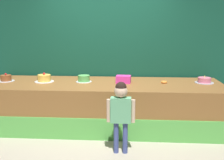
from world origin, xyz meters
name	(u,v)px	position (x,y,z in m)	size (l,w,h in m)	color
ground_plane	(99,140)	(0.00, 0.00, 0.00)	(12.00, 12.00, 0.00)	#ADA38E
stage_platform	(103,105)	(0.00, 0.66, 0.39)	(4.19, 1.34, 0.79)	brown
curtain_backdrop	(107,44)	(0.00, 1.42, 1.42)	(4.84, 0.08, 2.84)	#144C38
child_figure	(121,108)	(0.36, -0.42, 0.66)	(0.40, 0.18, 1.03)	#3F4C8C
pink_box	(123,79)	(0.36, 0.70, 0.85)	(0.25, 0.19, 0.13)	#E138A2
donut	(164,82)	(1.07, 0.72, 0.81)	(0.11, 0.11, 0.04)	orange
cake_far_left	(6,78)	(-1.78, 0.70, 0.84)	(0.30, 0.30, 0.15)	silver
cake_center_left	(44,79)	(-1.07, 0.69, 0.85)	(0.34, 0.34, 0.17)	white
cake_center_right	(84,79)	(-0.36, 0.74, 0.84)	(0.28, 0.28, 0.12)	white
cake_far_right	(204,80)	(1.78, 0.80, 0.83)	(0.33, 0.33, 0.15)	silver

